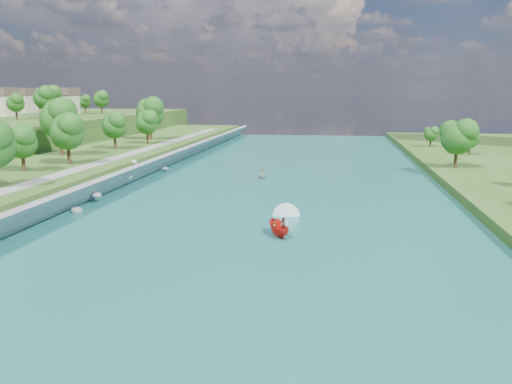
# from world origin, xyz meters

# --- Properties ---
(ground) EXTENTS (260.00, 260.00, 0.00)m
(ground) POSITION_xyz_m (0.00, 0.00, 0.00)
(ground) COLOR #2D5119
(ground) RESTS_ON ground
(river_water) EXTENTS (55.00, 240.00, 0.10)m
(river_water) POSITION_xyz_m (0.00, 20.00, 0.05)
(river_water) COLOR #1A645F
(river_water) RESTS_ON ground
(ridge_west) EXTENTS (60.00, 120.00, 9.00)m
(ridge_west) POSITION_xyz_m (-82.50, 95.00, 4.50)
(ridge_west) COLOR #2D5119
(ridge_west) RESTS_ON ground
(riprap_bank) EXTENTS (3.79, 236.00, 4.06)m
(riprap_bank) POSITION_xyz_m (-25.85, 19.28, 1.80)
(riprap_bank) COLOR slate
(riprap_bank) RESTS_ON ground
(riverside_path) EXTENTS (3.00, 200.00, 0.10)m
(riverside_path) POSITION_xyz_m (-32.50, 20.00, 3.55)
(riverside_path) COLOR gray
(riverside_path) RESTS_ON berm_west
(ridge_houses) EXTENTS (29.50, 29.50, 8.40)m
(ridge_houses) POSITION_xyz_m (-88.67, 100.00, 13.31)
(ridge_houses) COLOR beige
(ridge_houses) RESTS_ON ridge_west
(trees_ridge) EXTENTS (15.91, 48.36, 10.61)m
(trees_ridge) POSITION_xyz_m (-72.52, 91.62, 13.74)
(trees_ridge) COLOR #1C4E14
(trees_ridge) RESTS_ON ridge_west
(motorboat) EXTENTS (3.60, 19.21, 1.97)m
(motorboat) POSITION_xyz_m (3.22, 7.12, 0.86)
(motorboat) COLOR red
(motorboat) RESTS_ON river_water
(raft) EXTENTS (2.67, 3.15, 1.61)m
(raft) POSITION_xyz_m (-4.24, 43.46, 0.46)
(raft) COLOR gray
(raft) RESTS_ON river_water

